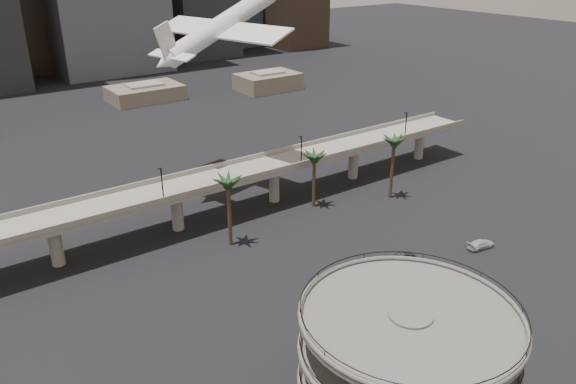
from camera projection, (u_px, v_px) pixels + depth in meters
ground at (447, 368)px, 71.32m from camera, size 700.00×700.00×0.00m
parking_ramp at (405, 366)px, 57.44m from camera, size 22.20×22.20×17.35m
overpass at (227, 180)px, 109.23m from camera, size 130.00×9.30×14.70m
palm_trees at (317, 161)px, 107.36m from camera, size 42.40×10.40×14.00m
low_buildings at (110, 103)px, 179.58m from camera, size 135.00×27.50×6.80m
airborne_jet at (223, 25)px, 112.96m from camera, size 36.28×33.17×15.44m
car_a at (379, 314)px, 80.60m from camera, size 4.72×2.95×1.50m
car_b at (404, 256)px, 95.74m from camera, size 4.21×2.10×1.33m
car_c at (481, 244)px, 99.32m from camera, size 5.57×2.92×1.54m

